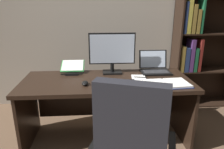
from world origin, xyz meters
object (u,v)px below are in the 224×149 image
object	(u,v)px
laptop	(155,68)
keyboard	(115,83)
pen	(141,77)
monitor	(112,53)
computer_mouse	(85,83)
bookshelf	(201,32)
desk	(106,94)
open_binder	(167,84)
reading_stand_with_book	(73,67)
notepad	(139,78)

from	to	relation	value
laptop	keyboard	xyz separation A→B (m)	(-0.51, -0.39, -0.04)
pen	monitor	bearing A→B (deg)	142.86
monitor	laptop	bearing A→B (deg)	0.49
keyboard	computer_mouse	bearing A→B (deg)	180.00
bookshelf	keyboard	distance (m)	1.71
keyboard	computer_mouse	size ratio (longest dim) A/B	4.04
monitor	laptop	size ratio (longest dim) A/B	1.57
desk	open_binder	bearing A→B (deg)	-24.33
bookshelf	open_binder	world-z (taller)	bookshelf
keyboard	laptop	bearing A→B (deg)	37.22
computer_mouse	open_binder	distance (m)	0.82
bookshelf	keyboard	bearing A→B (deg)	-143.06
desk	computer_mouse	bearing A→B (deg)	-135.50
reading_stand_with_book	pen	distance (m)	0.82
laptop	reading_stand_with_book	world-z (taller)	laptop
laptop	monitor	bearing A→B (deg)	-179.51
keyboard	open_binder	size ratio (longest dim) A/B	0.89
keyboard	reading_stand_with_book	xyz separation A→B (m)	(-0.47, 0.44, 0.05)
monitor	open_binder	distance (m)	0.71
desk	bookshelf	xyz separation A→B (m)	(1.41, 0.78, 0.59)
desk	open_binder	size ratio (longest dim) A/B	3.84
computer_mouse	reading_stand_with_book	xyz separation A→B (m)	(-0.17, 0.44, 0.04)
desk	open_binder	distance (m)	0.69
laptop	notepad	world-z (taller)	laptop
monitor	pen	distance (m)	0.44
computer_mouse	pen	bearing A→B (deg)	14.91
bookshelf	notepad	world-z (taller)	bookshelf
computer_mouse	reading_stand_with_book	world-z (taller)	reading_stand_with_book
desk	keyboard	world-z (taller)	keyboard
laptop	notepad	distance (m)	0.33
desk	monitor	size ratio (longest dim) A/B	3.40
monitor	open_binder	world-z (taller)	monitor
keyboard	notepad	bearing A→B (deg)	29.89
keyboard	reading_stand_with_book	distance (m)	0.65
desk	monitor	xyz separation A→B (m)	(0.08, 0.16, 0.44)
monitor	laptop	world-z (taller)	monitor
open_binder	keyboard	bearing A→B (deg)	170.42
bookshelf	notepad	size ratio (longest dim) A/B	10.63
computer_mouse	monitor	bearing A→B (deg)	51.94
bookshelf	reading_stand_with_book	bearing A→B (deg)	-162.83
laptop	computer_mouse	bearing A→B (deg)	-154.44
monitor	computer_mouse	bearing A→B (deg)	-128.06
bookshelf	computer_mouse	distance (m)	1.95
open_binder	bookshelf	bearing A→B (deg)	48.25
desk	notepad	size ratio (longest dim) A/B	8.63
open_binder	notepad	xyz separation A→B (m)	(-0.24, 0.21, -0.01)
bookshelf	notepad	xyz separation A→B (m)	(-1.05, -0.84, -0.39)
laptop	open_binder	distance (m)	0.44
keyboard	pen	world-z (taller)	keyboard
monitor	open_binder	xyz separation A→B (m)	(0.52, -0.43, -0.23)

